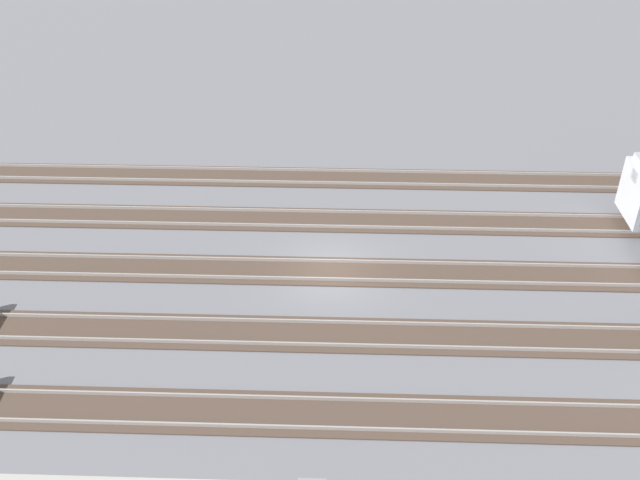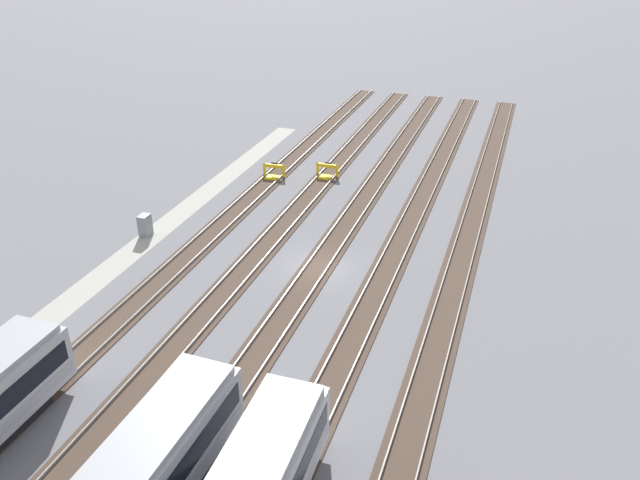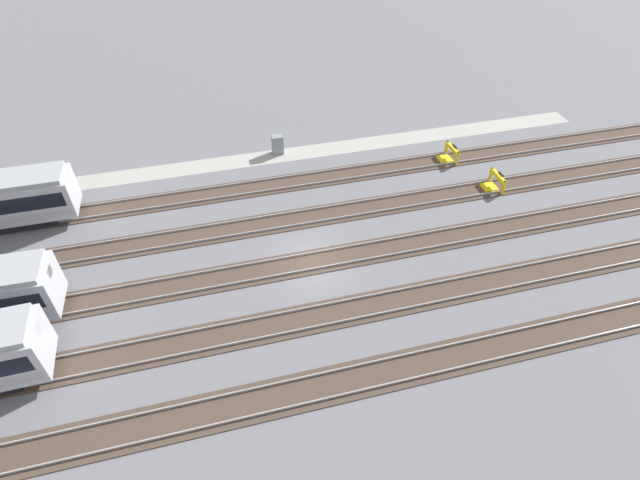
{
  "view_description": "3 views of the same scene",
  "coord_description": "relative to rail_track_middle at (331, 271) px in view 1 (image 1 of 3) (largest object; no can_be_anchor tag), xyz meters",
  "views": [
    {
      "loc": [
        0.4,
        -28.02,
        20.84
      ],
      "look_at": [
        -0.53,
        0.0,
        1.8
      ],
      "focal_mm": 42.0,
      "sensor_mm": 36.0,
      "label": 1
    },
    {
      "loc": [
        33.54,
        11.7,
        20.9
      ],
      "look_at": [
        -0.53,
        0.0,
        1.8
      ],
      "focal_mm": 35.0,
      "sensor_mm": 36.0,
      "label": 2
    },
    {
      "loc": [
        5.15,
        22.08,
        22.3
      ],
      "look_at": [
        -0.53,
        0.0,
        1.8
      ],
      "focal_mm": 28.0,
      "sensor_mm": 36.0,
      "label": 3
    }
  ],
  "objects": [
    {
      "name": "rail_track_near_inner",
      "position": [
        0.0,
        -4.43,
        0.0
      ],
      "size": [
        90.0,
        2.23,
        0.21
      ],
      "color": "#47382D",
      "rests_on": "ground"
    },
    {
      "name": "rail_track_nearest",
      "position": [
        0.0,
        -8.86,
        0.0
      ],
      "size": [
        90.0,
        2.23,
        0.21
      ],
      "color": "#47382D",
      "rests_on": "ground"
    },
    {
      "name": "ground_plane",
      "position": [
        0.0,
        0.0,
        -0.04
      ],
      "size": [
        400.0,
        400.0,
        0.0
      ],
      "primitive_type": "plane",
      "color": "slate"
    },
    {
      "name": "rail_track_middle",
      "position": [
        0.0,
        0.0,
        0.0
      ],
      "size": [
        90.0,
        2.24,
        0.21
      ],
      "color": "#47382D",
      "rests_on": "ground"
    },
    {
      "name": "rail_track_far_inner",
      "position": [
        0.0,
        4.43,
        0.0
      ],
      "size": [
        90.0,
        2.23,
        0.21
      ],
      "color": "#47382D",
      "rests_on": "ground"
    },
    {
      "name": "rail_track_farthest",
      "position": [
        0.0,
        8.86,
        0.0
      ],
      "size": [
        90.0,
        2.23,
        0.21
      ],
      "color": "#47382D",
      "rests_on": "ground"
    }
  ]
}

